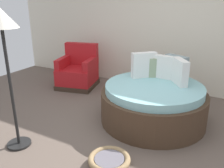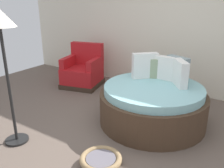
{
  "view_description": "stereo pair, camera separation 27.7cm",
  "coord_description": "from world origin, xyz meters",
  "px_view_note": "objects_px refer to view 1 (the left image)",
  "views": [
    {
      "loc": [
        1.37,
        -2.65,
        1.91
      ],
      "look_at": [
        -0.46,
        0.68,
        0.55
      ],
      "focal_mm": 38.66,
      "sensor_mm": 36.0,
      "label": 1
    },
    {
      "loc": [
        1.61,
        -2.5,
        1.91
      ],
      "look_at": [
        -0.46,
        0.68,
        0.55
      ],
      "focal_mm": 38.66,
      "sensor_mm": 36.0,
      "label": 2
    }
  ],
  "objects_px": {
    "round_daybed": "(154,102)",
    "red_armchair": "(78,72)",
    "pet_basket": "(109,161)",
    "floor_lamp": "(2,32)"
  },
  "relations": [
    {
      "from": "red_armchair",
      "to": "floor_lamp",
      "type": "bearing_deg",
      "value": -73.51
    },
    {
      "from": "pet_basket",
      "to": "round_daybed",
      "type": "bearing_deg",
      "value": 87.64
    },
    {
      "from": "round_daybed",
      "to": "floor_lamp",
      "type": "distance_m",
      "value": 2.41
    },
    {
      "from": "pet_basket",
      "to": "floor_lamp",
      "type": "distance_m",
      "value": 1.97
    },
    {
      "from": "red_armchair",
      "to": "pet_basket",
      "type": "height_order",
      "value": "red_armchair"
    },
    {
      "from": "round_daybed",
      "to": "red_armchair",
      "type": "relative_size",
      "value": 1.74
    },
    {
      "from": "floor_lamp",
      "to": "red_armchair",
      "type": "bearing_deg",
      "value": 106.49
    },
    {
      "from": "round_daybed",
      "to": "red_armchair",
      "type": "distance_m",
      "value": 2.18
    },
    {
      "from": "floor_lamp",
      "to": "round_daybed",
      "type": "bearing_deg",
      "value": 49.05
    },
    {
      "from": "pet_basket",
      "to": "floor_lamp",
      "type": "bearing_deg",
      "value": -170.97
    }
  ]
}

